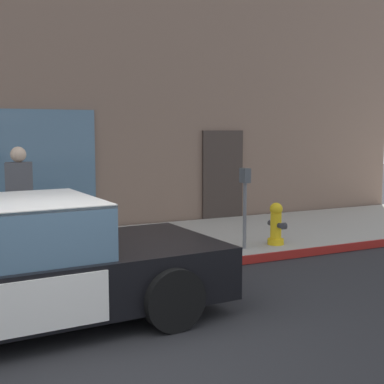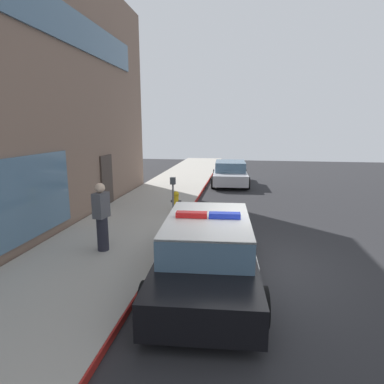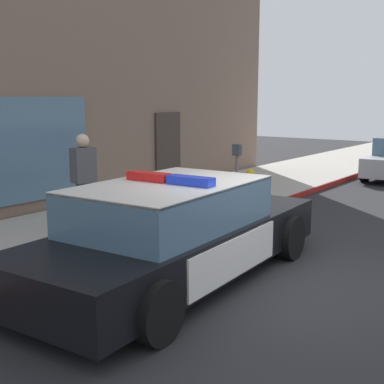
% 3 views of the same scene
% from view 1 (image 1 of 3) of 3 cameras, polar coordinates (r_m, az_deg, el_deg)
% --- Properties ---
extents(ground, '(48.00, 48.00, 0.00)m').
position_cam_1_polar(ground, '(5.36, -11.67, -16.78)').
color(ground, '#262628').
extents(sidewalk, '(48.00, 3.34, 0.15)m').
position_cam_1_polar(sidewalk, '(9.04, -17.92, -6.73)').
color(sidewalk, '#A39E93').
rests_on(sidewalk, ground).
extents(curb_red_paint, '(28.80, 0.04, 0.14)m').
position_cam_1_polar(curb_red_paint, '(7.42, -16.07, -9.58)').
color(curb_red_paint, maroon).
rests_on(curb_red_paint, ground).
extents(fire_hydrant, '(0.34, 0.39, 0.73)m').
position_cam_1_polar(fire_hydrant, '(9.32, 8.96, -3.41)').
color(fire_hydrant, gold).
rests_on(fire_hydrant, sidewalk).
extents(pedestrian_on_sidewalk, '(0.44, 0.33, 1.71)m').
position_cam_1_polar(pedestrian_on_sidewalk, '(8.70, -17.86, -0.96)').
color(pedestrian_on_sidewalk, '#23232D').
rests_on(pedestrian_on_sidewalk, sidewalk).
extents(parking_meter, '(0.12, 0.18, 1.34)m').
position_cam_1_polar(parking_meter, '(8.85, 5.66, -0.10)').
color(parking_meter, slate).
rests_on(parking_meter, sidewalk).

